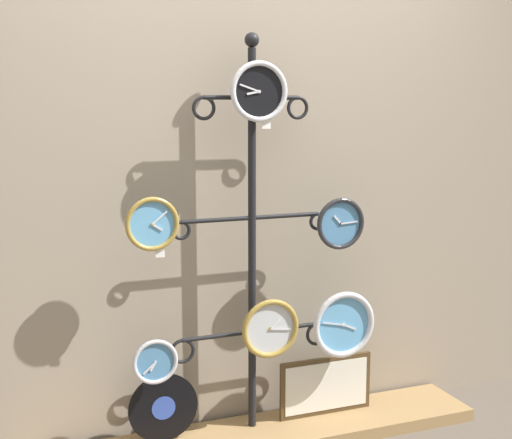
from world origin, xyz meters
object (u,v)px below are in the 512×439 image
object	(u,v)px
clock_middle_left	(152,224)
clock_middle_right	(340,223)
display_stand	(252,302)
clock_bottom_left	(155,361)
picture_frame	(326,386)
clock_bottom_right	(343,324)
clock_bottom_center	(270,328)
vinyl_record	(163,408)
clock_top_center	(259,92)

from	to	relation	value
clock_middle_left	clock_middle_right	size ratio (longest dim) A/B	0.95
display_stand	clock_bottom_left	size ratio (longest dim) A/B	9.40
clock_middle_right	picture_frame	distance (m)	0.82
display_stand	clock_bottom_right	size ratio (longest dim) A/B	5.87
clock_bottom_center	vinyl_record	xyz separation A→B (m)	(-0.48, 0.10, -0.34)
clock_bottom_left	clock_top_center	bearing A→B (deg)	1.68
clock_top_center	clock_bottom_center	size ratio (longest dim) A/B	0.95
clock_top_center	clock_bottom_right	world-z (taller)	clock_top_center
clock_bottom_left	clock_bottom_center	size ratio (longest dim) A/B	0.72
clock_middle_right	clock_bottom_center	xyz separation A→B (m)	(-0.36, -0.02, -0.46)
clock_bottom_center	vinyl_record	size ratio (longest dim) A/B	0.86
vinyl_record	clock_bottom_left	bearing A→B (deg)	-120.57
clock_top_center	clock_bottom_right	distance (m)	1.16
clock_top_center	clock_bottom_left	distance (m)	1.25
clock_middle_right	clock_bottom_right	distance (m)	0.48
clock_middle_left	vinyl_record	bearing A→B (deg)	58.65
display_stand	clock_bottom_right	xyz separation A→B (m)	(0.41, -0.12, -0.12)
clock_bottom_center	clock_top_center	bearing A→B (deg)	158.99
clock_bottom_left	picture_frame	xyz separation A→B (m)	(0.87, 0.09, -0.27)
clock_middle_right	clock_bottom_center	world-z (taller)	clock_middle_right
clock_bottom_center	clock_middle_right	bearing A→B (deg)	3.01
vinyl_record	clock_bottom_center	bearing A→B (deg)	-11.36
clock_top_center	clock_middle_right	bearing A→B (deg)	-0.01
clock_bottom_left	picture_frame	world-z (taller)	clock_bottom_left
clock_bottom_left	clock_bottom_right	bearing A→B (deg)	-1.55
vinyl_record	picture_frame	world-z (taller)	vinyl_record
display_stand	clock_top_center	distance (m)	0.96
display_stand	clock_bottom_left	world-z (taller)	display_stand
clock_bottom_left	picture_frame	distance (m)	0.92
clock_middle_right	clock_bottom_right	xyz separation A→B (m)	(0.01, -0.04, -0.48)
display_stand	clock_bottom_right	world-z (taller)	display_stand
clock_bottom_right	clock_top_center	bearing A→B (deg)	174.68
clock_middle_left	clock_bottom_right	xyz separation A→B (m)	(0.90, -0.03, -0.53)
display_stand	clock_top_center	world-z (taller)	display_stand
clock_top_center	clock_middle_right	distance (m)	0.73
vinyl_record	picture_frame	xyz separation A→B (m)	(0.82, -0.00, -0.02)
clock_middle_left	clock_middle_right	distance (m)	0.89
clock_middle_right	picture_frame	xyz separation A→B (m)	(-0.02, 0.08, -0.82)
display_stand	picture_frame	size ratio (longest dim) A/B	3.87
vinyl_record	clock_middle_left	bearing A→B (deg)	-121.35
clock_top_center	clock_bottom_right	xyz separation A→B (m)	(0.42, -0.04, -1.08)
clock_bottom_right	picture_frame	distance (m)	0.36
clock_bottom_center	display_stand	bearing A→B (deg)	115.47
clock_bottom_left	vinyl_record	xyz separation A→B (m)	(0.05, 0.09, -0.26)
clock_middle_left	vinyl_record	xyz separation A→B (m)	(0.05, 0.08, -0.86)
clock_bottom_right	vinyl_record	size ratio (longest dim) A/B	1.00
clock_bottom_left	clock_bottom_right	distance (m)	0.90
clock_top_center	clock_bottom_left	bearing A→B (deg)	-178.32
clock_bottom_left	vinyl_record	bearing A→B (deg)	59.43
clock_bottom_left	clock_bottom_right	xyz separation A→B (m)	(0.90, -0.02, 0.07)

